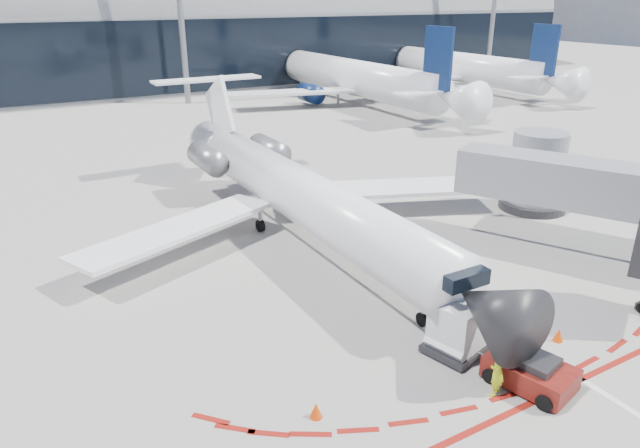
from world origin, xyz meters
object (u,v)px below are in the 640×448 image
regional_jet (296,192)px  pushback_tug (530,372)px  ramp_worker (497,371)px  uld_container (458,328)px

regional_jet → pushback_tug: size_ratio=6.57×
ramp_worker → pushback_tug: bearing=147.0°
regional_jet → pushback_tug: regional_jet is taller
pushback_tug → uld_container: bearing=91.7°
ramp_worker → uld_container: 2.58m
regional_jet → uld_container: bearing=-90.2°
regional_jet → uld_container: (-0.04, -12.89, -1.48)m
ramp_worker → uld_container: size_ratio=0.72×
ramp_worker → uld_container: uld_container is taller
pushback_tug → uld_container: 2.89m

